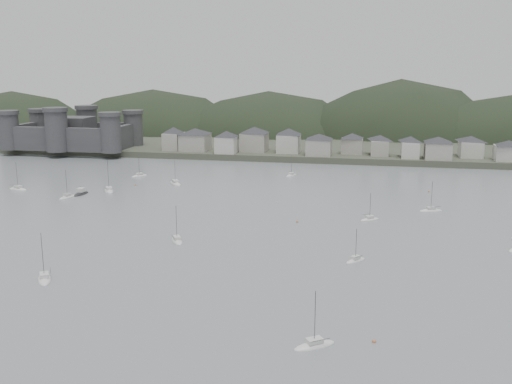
# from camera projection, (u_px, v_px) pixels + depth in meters

# --- Properties ---
(ground) EXTENTS (900.00, 900.00, 0.00)m
(ground) POSITION_uv_depth(u_px,v_px,m) (179.00, 301.00, 113.10)
(ground) COLOR slate
(ground) RESTS_ON ground
(far_shore_land) EXTENTS (900.00, 250.00, 3.00)m
(far_shore_land) POSITION_uv_depth(u_px,v_px,m) (321.00, 132.00, 395.35)
(far_shore_land) COLOR #383D2D
(far_shore_land) RESTS_ON ground
(forested_ridge) EXTENTS (851.55, 103.94, 102.57)m
(forested_ridge) POSITION_uv_depth(u_px,v_px,m) (324.00, 156.00, 372.57)
(forested_ridge) COLOR black
(forested_ridge) RESTS_ON ground
(castle) EXTENTS (66.00, 43.00, 20.00)m
(castle) POSITION_uv_depth(u_px,v_px,m) (73.00, 132.00, 306.54)
(castle) COLOR #38383B
(castle) RESTS_ON far_shore_land
(waterfront_town) EXTENTS (451.48, 28.46, 12.92)m
(waterfront_town) POSITION_uv_depth(u_px,v_px,m) (406.00, 144.00, 276.98)
(waterfront_town) COLOR gray
(waterfront_town) RESTS_ON far_shore_land
(moored_fleet) EXTENTS (229.92, 164.32, 12.76)m
(moored_fleet) POSITION_uv_depth(u_px,v_px,m) (193.00, 220.00, 172.76)
(moored_fleet) COLOR silver
(moored_fleet) RESTS_ON ground
(motor_launch_far) EXTENTS (3.54, 8.29, 3.93)m
(motor_launch_far) POSITION_uv_depth(u_px,v_px,m) (81.00, 194.00, 208.33)
(motor_launch_far) COLOR black
(motor_launch_far) RESTS_ON ground
(mooring_buoys) EXTENTS (130.40, 125.50, 0.70)m
(mooring_buoys) POSITION_uv_depth(u_px,v_px,m) (337.00, 221.00, 172.11)
(mooring_buoys) COLOR #B96B3D
(mooring_buoys) RESTS_ON ground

